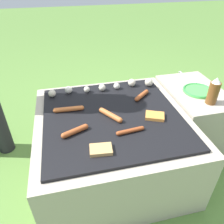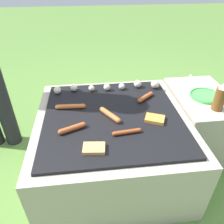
# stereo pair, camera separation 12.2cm
# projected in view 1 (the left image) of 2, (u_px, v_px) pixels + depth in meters

# --- Properties ---
(ground_plane) EXTENTS (14.00, 14.00, 0.00)m
(ground_plane) POSITION_uv_depth(u_px,v_px,m) (112.00, 166.00, 1.58)
(ground_plane) COLOR #567F38
(grill) EXTENTS (0.92, 0.92, 0.45)m
(grill) POSITION_uv_depth(u_px,v_px,m) (112.00, 143.00, 1.45)
(grill) COLOR #A89E8C
(grill) RESTS_ON ground_plane
(side_ledge) EXTENTS (0.38, 0.59, 0.45)m
(side_ledge) POSITION_uv_depth(u_px,v_px,m) (190.00, 116.00, 1.70)
(side_ledge) COLOR #A89E8C
(side_ledge) RESTS_ON ground_plane
(sausage_front_center) EXTENTS (0.11, 0.16, 0.03)m
(sausage_front_center) POSITION_uv_depth(u_px,v_px,m) (110.00, 115.00, 1.29)
(sausage_front_center) COLOR #B7602D
(sausage_front_center) RESTS_ON grill
(sausage_back_center) EXTENTS (0.15, 0.08, 0.03)m
(sausage_back_center) POSITION_uv_depth(u_px,v_px,m) (75.00, 131.00, 1.17)
(sausage_back_center) COLOR #A34C23
(sausage_back_center) RESTS_ON grill
(sausage_front_right) EXTENTS (0.19, 0.04, 0.03)m
(sausage_front_right) POSITION_uv_depth(u_px,v_px,m) (69.00, 109.00, 1.35)
(sausage_front_right) COLOR #B7602D
(sausage_front_right) RESTS_ON grill
(sausage_mid_left) EXTENTS (0.16, 0.04, 0.02)m
(sausage_mid_left) POSITION_uv_depth(u_px,v_px,m) (130.00, 131.00, 1.18)
(sausage_mid_left) COLOR #93421E
(sausage_mid_left) RESTS_ON grill
(sausage_back_left) EXTENTS (0.13, 0.11, 0.03)m
(sausage_back_left) POSITION_uv_depth(u_px,v_px,m) (142.00, 95.00, 1.48)
(sausage_back_left) COLOR #A34C23
(sausage_back_left) RESTS_ON grill
(bread_slice_left) EXTENTS (0.13, 0.12, 0.02)m
(bread_slice_left) POSITION_uv_depth(u_px,v_px,m) (155.00, 116.00, 1.29)
(bread_slice_left) COLOR #D18438
(bread_slice_left) RESTS_ON grill
(bread_slice_center) EXTENTS (0.12, 0.09, 0.02)m
(bread_slice_center) POSITION_uv_depth(u_px,v_px,m) (101.00, 150.00, 1.06)
(bread_slice_center) COLOR tan
(bread_slice_center) RESTS_ON grill
(mushroom_row) EXTENTS (0.75, 0.08, 0.06)m
(mushroom_row) POSITION_uv_depth(u_px,v_px,m) (108.00, 86.00, 1.56)
(mushroom_row) COLOR beige
(mushroom_row) RESTS_ON grill
(plate_colorful) EXTENTS (0.21, 0.21, 0.02)m
(plate_colorful) POSITION_uv_depth(u_px,v_px,m) (198.00, 91.00, 1.55)
(plate_colorful) COLOR #4CB24C
(plate_colorful) RESTS_ON side_ledge
(condiment_bottle) EXTENTS (0.07, 0.07, 0.18)m
(condiment_bottle) POSITION_uv_depth(u_px,v_px,m) (214.00, 92.00, 1.38)
(condiment_bottle) COLOR brown
(condiment_bottle) RESTS_ON side_ledge
(fork_utensil) EXTENTS (0.04, 0.21, 0.01)m
(fork_utensil) POSITION_uv_depth(u_px,v_px,m) (187.00, 76.00, 1.76)
(fork_utensil) COLOR silver
(fork_utensil) RESTS_ON side_ledge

